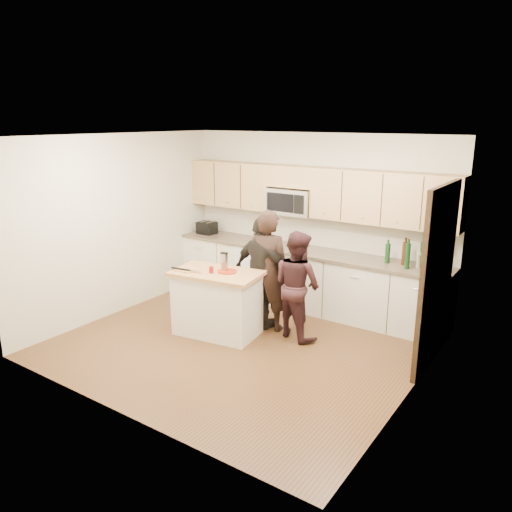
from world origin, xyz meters
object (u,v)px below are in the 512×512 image
Objects in this scene: woman_left at (268,271)px; woman_center at (297,285)px; island at (217,303)px; woman_right at (262,273)px; toaster at (207,228)px.

woman_left is 0.49m from woman_center.
island is 0.75m from woman_right.
island is at bearing -46.80° from toaster.
woman_center is at bearing -22.86° from toaster.
toaster is at bearing 124.64° from island.
woman_center reaches higher than island.
toaster is 2.13m from woman_right.
woman_right is (0.38, 0.55, 0.35)m from island.
woman_right is at bearing -28.84° from toaster.
woman_left reaches higher than toaster.
woman_left is (0.47, 0.55, 0.41)m from island.
island is 0.83m from woman_left.
woman_right reaches higher than island.
woman_center is 0.57m from woman_right.
island is 0.87× the size of woman_center.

